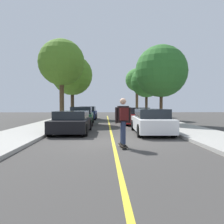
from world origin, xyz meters
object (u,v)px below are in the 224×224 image
at_px(parked_car_right_nearest, 151,121).
at_px(street_tree_right_near, 146,82).
at_px(skateboard, 123,145).
at_px(parked_car_left_near, 82,116).
at_px(street_tree_left_near, 72,75).
at_px(parked_car_right_near, 137,116).
at_px(street_tree_left_nearest, 62,63).
at_px(skateboarder, 123,119).
at_px(street_tree_right_nearest, 161,71).
at_px(fire_hydrant, 166,121).
at_px(parked_car_left_nearest, 72,122).
at_px(parked_car_left_far, 88,113).
at_px(street_tree_right_far, 137,80).

bearing_deg(parked_car_right_nearest, street_tree_right_near, 80.83).
bearing_deg(skateboard, parked_car_left_near, 104.20).
xyz_separation_m(street_tree_left_near, street_tree_right_near, (8.12, -2.04, -0.94)).
xyz_separation_m(parked_car_right_near, street_tree_left_nearest, (-6.25, 1.61, 4.51)).
xyz_separation_m(street_tree_left_nearest, street_tree_left_near, (0.00, 6.34, -0.23)).
relative_size(street_tree_left_nearest, skateboarder, 4.15).
distance_m(street_tree_right_nearest, fire_hydrant, 4.63).
height_order(parked_car_left_nearest, parked_car_left_far, parked_car_left_far).
relative_size(parked_car_right_nearest, street_tree_left_near, 0.64).
xyz_separation_m(parked_car_left_near, street_tree_right_near, (6.25, 5.88, 3.32)).
relative_size(street_tree_left_near, fire_hydrant, 10.17).
bearing_deg(parked_car_left_far, parked_car_right_near, -57.03).
relative_size(parked_car_right_near, street_tree_left_near, 0.57).
height_order(parked_car_left_near, street_tree_right_far, street_tree_right_far).
distance_m(parked_car_left_near, skateboarder, 10.22).
height_order(street_tree_left_nearest, fire_hydrant, street_tree_left_nearest).
height_order(parked_car_right_nearest, street_tree_right_nearest, street_tree_right_nearest).
xyz_separation_m(parked_car_right_near, street_tree_right_nearest, (1.87, -0.39, 3.52)).
bearing_deg(parked_car_left_nearest, street_tree_left_near, 98.02).
bearing_deg(street_tree_right_far, skateboarder, -99.27).
xyz_separation_m(parked_car_left_nearest, parked_car_left_far, (-0.00, 12.10, 0.09)).
distance_m(parked_car_left_near, street_tree_left_nearest, 5.12).
bearing_deg(street_tree_left_nearest, skateboard, -69.10).
distance_m(fire_hydrant, skateboard, 7.52).
bearing_deg(street_tree_left_near, parked_car_right_near, -51.85).
height_order(parked_car_left_nearest, parked_car_right_nearest, parked_car_right_nearest).
height_order(street_tree_left_near, fire_hydrant, street_tree_left_near).
height_order(parked_car_right_nearest, street_tree_left_near, street_tree_left_near).
bearing_deg(street_tree_right_far, street_tree_left_near, -147.74).
distance_m(parked_car_left_near, fire_hydrant, 6.67).
bearing_deg(parked_car_right_near, parked_car_left_nearest, -129.21).
xyz_separation_m(parked_car_right_near, street_tree_right_far, (1.87, 13.08, 4.30)).
xyz_separation_m(street_tree_right_far, skateboarder, (-3.75, -22.95, -3.91)).
bearing_deg(skateboard, skateboarder, -84.34).
relative_size(parked_car_left_near, street_tree_right_nearest, 0.75).
height_order(street_tree_right_nearest, fire_hydrant, street_tree_right_nearest).
relative_size(street_tree_left_nearest, street_tree_right_nearest, 1.16).
xyz_separation_m(street_tree_right_nearest, fire_hydrant, (-0.37, -2.73, -3.72)).
bearing_deg(street_tree_left_near, parked_car_left_near, -76.69).
bearing_deg(skateboard, street_tree_left_nearest, 110.90).
xyz_separation_m(fire_hydrant, skateboard, (-3.38, -6.71, -0.40)).
xyz_separation_m(parked_car_left_far, street_tree_left_nearest, (-1.87, -5.13, 4.48)).
xyz_separation_m(parked_car_left_nearest, parked_car_right_near, (4.37, 5.36, 0.06)).
distance_m(street_tree_left_nearest, skateboarder, 12.96).
distance_m(parked_car_right_near, skateboard, 10.03).
relative_size(parked_car_right_near, skateboarder, 2.40).
distance_m(parked_car_left_far, skateboarder, 16.80).
xyz_separation_m(street_tree_left_nearest, street_tree_right_nearest, (8.12, -2.00, -0.99)).
bearing_deg(street_tree_left_nearest, street_tree_right_far, 54.70).
height_order(parked_car_right_near, fire_hydrant, parked_car_right_near).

